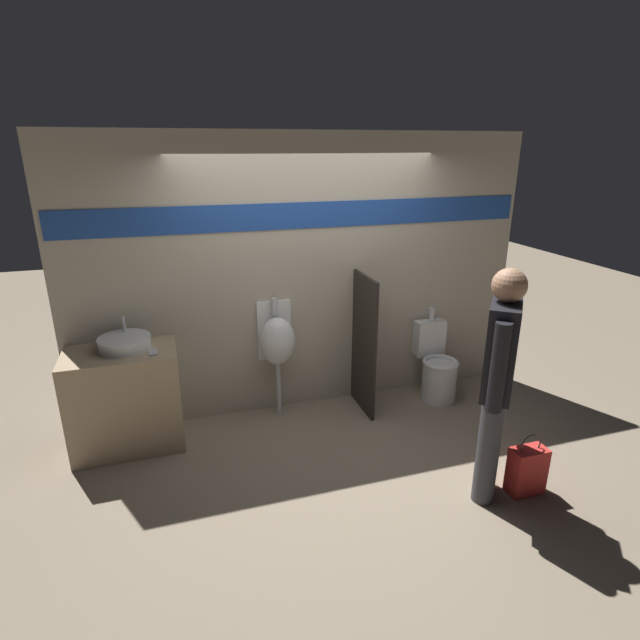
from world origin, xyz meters
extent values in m
plane|color=gray|center=(0.00, 0.00, 0.00)|extent=(16.00, 16.00, 0.00)
cube|color=#B2A893|center=(0.00, 0.60, 1.35)|extent=(4.55, 0.06, 2.70)
cube|color=#1E479E|center=(0.00, 0.56, 1.95)|extent=(4.46, 0.01, 0.24)
cube|color=tan|center=(-1.76, 0.28, 0.46)|extent=(0.93, 0.57, 0.91)
cylinder|color=silver|center=(-1.71, 0.34, 0.96)|extent=(0.44, 0.44, 0.11)
cylinder|color=silver|center=(-1.71, 0.50, 1.09)|extent=(0.03, 0.03, 0.14)
cube|color=#B7B7BC|center=(-1.48, 0.17, 0.92)|extent=(0.07, 0.14, 0.01)
cube|color=#28231E|center=(0.49, 0.28, 0.70)|extent=(0.03, 0.57, 1.40)
cylinder|color=silver|center=(-0.35, 0.43, 0.28)|extent=(0.04, 0.04, 0.56)
ellipsoid|color=silver|center=(-0.35, 0.43, 0.78)|extent=(0.35, 0.27, 0.48)
cube|color=silver|center=(-0.35, 0.56, 0.85)|extent=(0.33, 0.02, 0.60)
cylinder|color=silver|center=(-0.35, 0.52, 1.11)|extent=(0.06, 0.06, 0.16)
cylinder|color=silver|center=(1.33, 0.21, 0.21)|extent=(0.36, 0.36, 0.41)
torus|color=silver|center=(1.33, 0.21, 0.43)|extent=(0.38, 0.38, 0.04)
cube|color=silver|center=(1.33, 0.48, 0.60)|extent=(0.32, 0.16, 0.38)
cylinder|color=silver|center=(1.33, 0.46, 0.87)|extent=(0.06, 0.06, 0.14)
cylinder|color=#3D3D42|center=(0.84, -1.31, 0.44)|extent=(0.16, 0.16, 0.87)
cylinder|color=#3D3D42|center=(0.95, -1.18, 0.44)|extent=(0.16, 0.16, 0.87)
cube|color=black|center=(0.89, -1.25, 1.22)|extent=(0.44, 0.48, 0.69)
cylinder|color=black|center=(0.73, -1.45, 1.18)|extent=(0.11, 0.11, 0.63)
cylinder|color=black|center=(1.06, -1.05, 1.18)|extent=(0.11, 0.11, 0.63)
sphere|color=#A87A5B|center=(0.89, -1.25, 1.68)|extent=(0.24, 0.24, 0.24)
cube|color=red|center=(1.21, -1.33, 0.19)|extent=(0.28, 0.15, 0.38)
torus|color=#4C4742|center=(1.21, -1.33, 0.42)|extent=(0.18, 0.01, 0.18)
camera|label=1|loc=(-1.29, -3.95, 2.57)|focal=28.00mm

